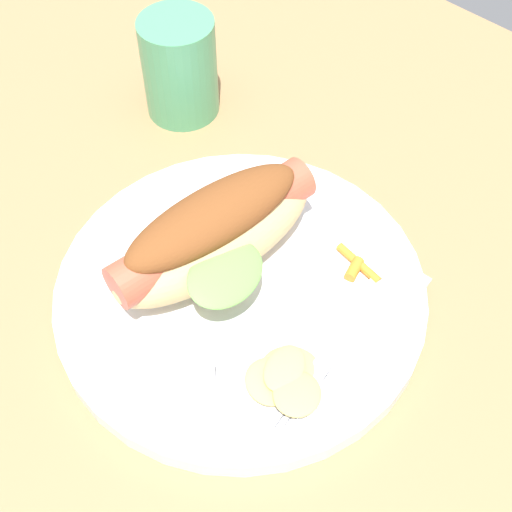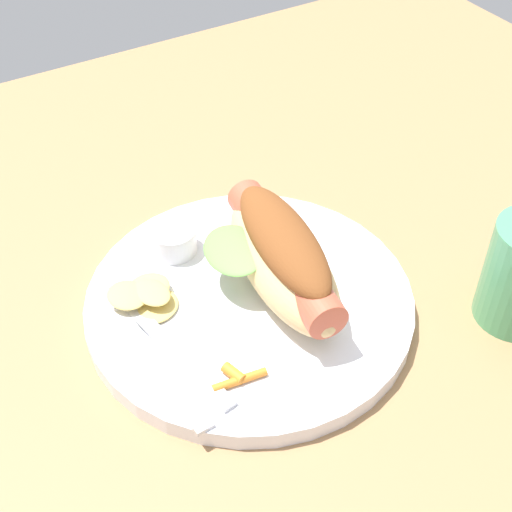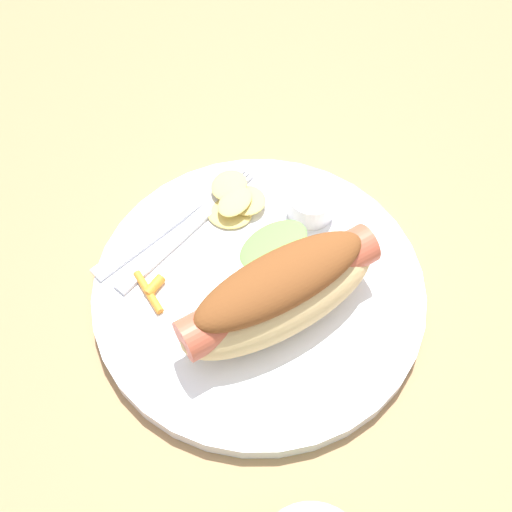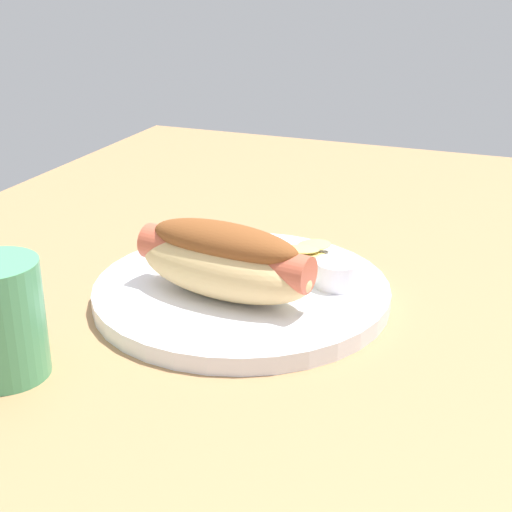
% 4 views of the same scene
% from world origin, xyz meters
% --- Properties ---
extents(ground_plane, '(1.20, 0.90, 0.02)m').
position_xyz_m(ground_plane, '(0.00, 0.00, -0.01)').
color(ground_plane, '#9E754C').
extents(plate, '(0.27, 0.27, 0.02)m').
position_xyz_m(plate, '(0.02, -0.03, 0.01)').
color(plate, white).
rests_on(plate, ground_plane).
extents(hot_dog, '(0.10, 0.17, 0.07)m').
position_xyz_m(hot_dog, '(0.05, -0.03, 0.05)').
color(hot_dog, '#DBB77A').
rests_on(hot_dog, plate).
extents(sauce_ramekin, '(0.04, 0.04, 0.02)m').
position_xyz_m(sauce_ramekin, '(-0.01, 0.05, 0.03)').
color(sauce_ramekin, white).
rests_on(sauce_ramekin, plate).
extents(fork, '(0.04, 0.16, 0.00)m').
position_xyz_m(fork, '(-0.06, -0.04, 0.02)').
color(fork, silver).
rests_on(fork, plate).
extents(knife, '(0.02, 0.13, 0.00)m').
position_xyz_m(knife, '(-0.08, -0.06, 0.02)').
color(knife, silver).
rests_on(knife, plate).
extents(chips_pile, '(0.07, 0.06, 0.02)m').
position_xyz_m(chips_pile, '(-0.06, 0.01, 0.02)').
color(chips_pile, '#DBBF63').
rests_on(chips_pile, plate).
extents(carrot_garnish, '(0.04, 0.02, 0.01)m').
position_xyz_m(carrot_garnish, '(-0.03, -0.10, 0.02)').
color(carrot_garnish, orange).
rests_on(carrot_garnish, plate).
extents(drinking_cup, '(0.07, 0.07, 0.09)m').
position_xyz_m(drinking_cup, '(0.20, -0.14, 0.05)').
color(drinking_cup, '#4C9E6B').
rests_on(drinking_cup, ground_plane).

